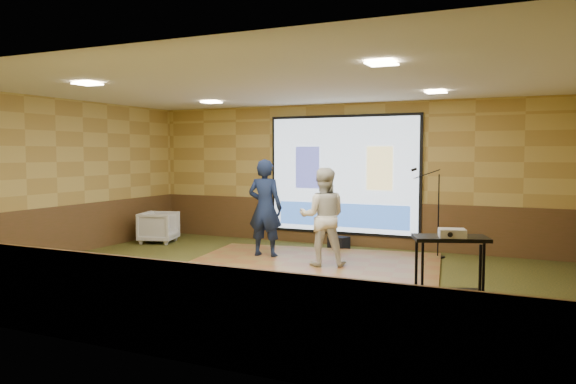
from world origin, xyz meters
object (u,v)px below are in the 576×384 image
at_px(duffel_bag, 339,242).
at_px(banquet_chair, 159,227).
at_px(av_table, 450,259).
at_px(player_left, 265,208).
at_px(projector_screen, 343,176).
at_px(dance_floor, 312,264).
at_px(player_right, 323,217).
at_px(mic_stand, 435,231).
at_px(projector, 452,233).

bearing_deg(duffel_bag, banquet_chair, -165.93).
relative_size(av_table, duffel_bag, 2.36).
bearing_deg(banquet_chair, player_left, -117.63).
relative_size(projector_screen, duffel_bag, 8.36).
xyz_separation_m(dance_floor, player_right, (0.23, -0.07, 0.86)).
relative_size(dance_floor, mic_stand, 2.56).
height_order(av_table, duffel_bag, av_table).
relative_size(player_right, duffel_bag, 4.24).
bearing_deg(banquet_chair, av_table, -129.44).
bearing_deg(dance_floor, player_right, -18.19).
height_order(dance_floor, player_left, player_left).
xyz_separation_m(player_left, duffel_bag, (0.91, 1.52, -0.82)).
distance_m(player_left, mic_stand, 3.23).
relative_size(projector, duffel_bag, 0.78).
height_order(player_left, av_table, player_left).
xyz_separation_m(dance_floor, banquet_chair, (-3.99, 0.86, 0.33)).
relative_size(player_left, player_right, 1.08).
height_order(projector_screen, player_left, projector_screen).
bearing_deg(duffel_bag, player_right, -78.29).
distance_m(mic_stand, duffel_bag, 2.01).
bearing_deg(mic_stand, player_left, -141.68).
xyz_separation_m(projector_screen, mic_stand, (2.03, -0.53, -0.98)).
xyz_separation_m(projector_screen, projector, (2.90, -4.21, -0.48)).
xyz_separation_m(player_right, projector, (2.45, -1.93, 0.12)).
bearing_deg(player_right, dance_floor, -39.71).
relative_size(projector_screen, player_right, 1.97).
xyz_separation_m(banquet_chair, duffel_bag, (3.83, 0.96, -0.22)).
xyz_separation_m(av_table, banquet_chair, (-6.64, 2.79, -0.31)).
height_order(dance_floor, player_right, player_right).
distance_m(projector_screen, banquet_chair, 4.16).
height_order(projector, duffel_bag, projector).
xyz_separation_m(player_right, av_table, (2.42, -1.86, -0.22)).
relative_size(projector_screen, dance_floor, 0.77).
distance_m(player_right, duffel_bag, 2.07).
bearing_deg(projector, player_left, 132.03).
bearing_deg(banquet_chair, projector, -129.91).
bearing_deg(projector_screen, player_left, -114.20).
height_order(av_table, banquet_chair, av_table).
bearing_deg(dance_floor, duffel_bag, 95.18).
bearing_deg(dance_floor, av_table, -36.09).
distance_m(banquet_chair, duffel_bag, 3.95).
height_order(dance_floor, mic_stand, mic_stand).
distance_m(projector_screen, projector, 5.13).
xyz_separation_m(player_right, mic_stand, (1.58, 1.75, -0.38)).
bearing_deg(duffel_bag, projector, -53.36).
height_order(av_table, mic_stand, mic_stand).
distance_m(projector, duffel_bag, 4.84).
relative_size(av_table, projector, 3.01).
xyz_separation_m(mic_stand, duffel_bag, (-1.97, 0.14, -0.37)).
xyz_separation_m(player_left, projector, (3.76, -2.30, 0.05)).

